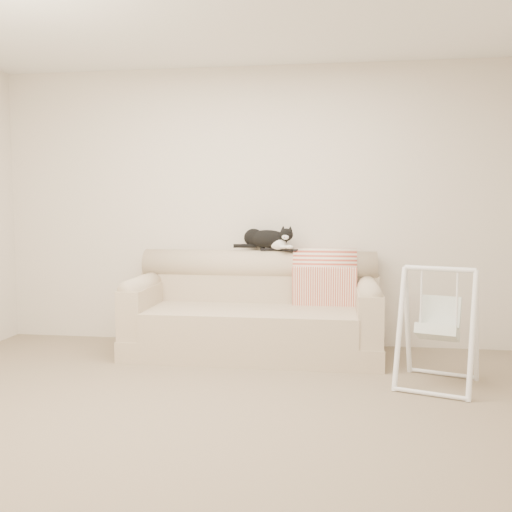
{
  "coord_description": "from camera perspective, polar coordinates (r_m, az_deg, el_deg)",
  "views": [
    {
      "loc": [
        0.71,
        -3.35,
        1.3
      ],
      "look_at": [
        0.07,
        1.27,
        0.9
      ],
      "focal_mm": 40.0,
      "sensor_mm": 36.0,
      "label": 1
    }
  ],
  "objects": [
    {
      "name": "baby_swing",
      "position": [
        4.36,
        17.76,
        -6.71
      ],
      "size": [
        0.69,
        0.71,
        0.88
      ],
      "color": "white",
      "rests_on": "ground"
    },
    {
      "name": "tuxedo_cat",
      "position": [
        5.26,
        1.11,
        1.73
      ],
      "size": [
        0.57,
        0.31,
        0.22
      ],
      "color": "black",
      "rests_on": "sofa"
    },
    {
      "name": "throw_blanket",
      "position": [
        5.22,
        6.9,
        -1.41
      ],
      "size": [
        0.57,
        0.38,
        0.58
      ],
      "color": "#C2402C",
      "rests_on": "sofa"
    },
    {
      "name": "room_shell",
      "position": [
        3.43,
        -4.07,
        8.7
      ],
      "size": [
        5.04,
        4.04,
        2.6
      ],
      "color": "beige",
      "rests_on": "ground"
    },
    {
      "name": "ground_plane",
      "position": [
        3.66,
        -3.92,
        -15.89
      ],
      "size": [
        5.0,
        5.0,
        0.0
      ],
      "primitive_type": "plane",
      "color": "#76654C",
      "rests_on": "ground"
    },
    {
      "name": "remote_a",
      "position": [
        5.26,
        1.44,
        0.69
      ],
      "size": [
        0.19,
        0.09,
        0.03
      ],
      "color": "black",
      "rests_on": "sofa"
    },
    {
      "name": "sofa",
      "position": [
        5.1,
        -0.14,
        -5.78
      ],
      "size": [
        2.2,
        0.93,
        0.9
      ],
      "color": "tan",
      "rests_on": "ground"
    },
    {
      "name": "remote_b",
      "position": [
        5.21,
        3.32,
        0.61
      ],
      "size": [
        0.17,
        0.12,
        0.02
      ],
      "color": "black",
      "rests_on": "sofa"
    }
  ]
}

